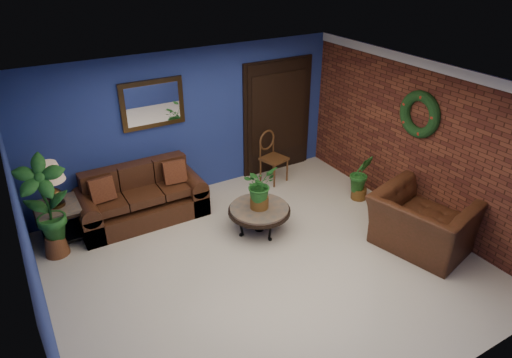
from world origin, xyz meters
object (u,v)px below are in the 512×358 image
sofa (141,201)px  armchair (423,223)px  table_lamp (51,179)px  side_chair (271,153)px  coffee_table (259,211)px  end_table (59,214)px

sofa → armchair: size_ratio=1.51×
table_lamp → side_chair: (3.70, 0.07, -0.49)m
sofa → side_chair: side_chair is taller
coffee_table → end_table: bearing=154.7°
table_lamp → side_chair: table_lamp is taller
side_chair → table_lamp: bearing=166.1°
armchair → coffee_table: bearing=34.6°
table_lamp → side_chair: size_ratio=0.69×
coffee_table → side_chair: bearing=51.9°
end_table → side_chair: side_chair is taller
table_lamp → armchair: 5.30m
sofa → armchair: (3.23, -2.85, 0.13)m
end_table → table_lamp: size_ratio=0.99×
sofa → table_lamp: (-1.22, -0.02, 0.74)m
table_lamp → side_chair: 3.74m
side_chair → coffee_table: bearing=-143.1°
sofa → armchair: bearing=-41.4°
armchair → sofa: bearing=34.5°
sofa → table_lamp: table_lamp is taller
table_lamp → sofa: bearing=1.1°
table_lamp → end_table: bearing=-56.3°
table_lamp → armchair: table_lamp is taller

